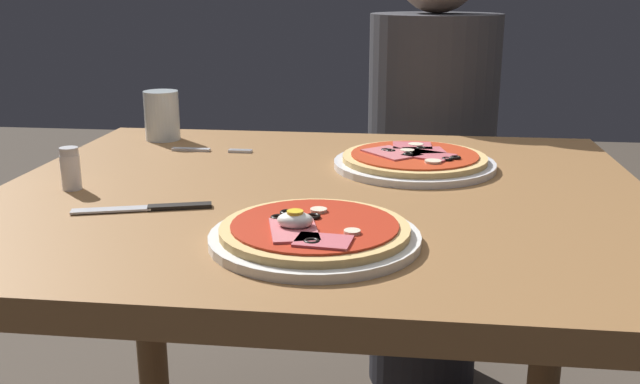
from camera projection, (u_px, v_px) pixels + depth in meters
dining_table at (321, 260)px, 1.15m from camera, size 1.02×0.89×0.74m
pizza_foreground at (314, 234)px, 0.88m from camera, size 0.26×0.26×0.05m
pizza_across_left at (414, 161)px, 1.24m from camera, size 0.28×0.28×0.03m
water_glass_near at (162, 118)px, 1.46m from camera, size 0.07×0.07×0.10m
fork at (205, 150)px, 1.37m from camera, size 0.16×0.02×0.00m
knife at (152, 208)px, 1.01m from camera, size 0.19×0.07×0.01m
salt_shaker at (71, 169)px, 1.10m from camera, size 0.03×0.03×0.07m
diner_person at (429, 182)px, 1.82m from camera, size 0.32×0.32×1.18m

